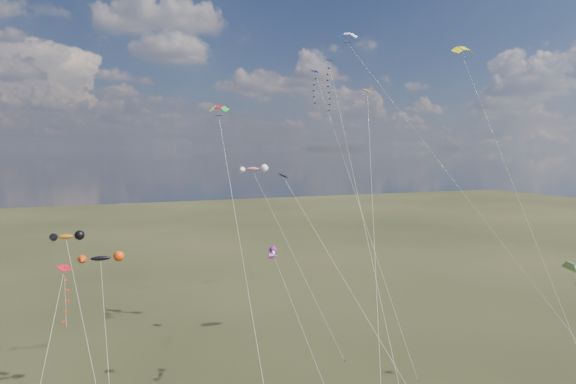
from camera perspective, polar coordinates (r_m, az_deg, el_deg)
name	(u,v)px	position (r m, az deg, el deg)	size (l,w,h in m)	color
diamond_black_high	(332,100)	(60.80, 4.92, 10.10)	(8.11, 29.76, 33.72)	black
diamond_navy_tall	(321,106)	(62.88, 3.74, 9.47)	(3.88, 17.89, 32.66)	#11134F
diamond_black_mid	(326,248)	(45.89, 4.23, -6.24)	(8.73, 12.80, 20.67)	black
diamond_red_low	(64,304)	(42.15, -23.67, -11.32)	(3.96, 7.58, 14.35)	red
diamond_orange_center	(371,173)	(53.08, 9.22, 2.09)	(11.48, 21.83, 29.84)	#C7700D
parafoil_yellow	(464,49)	(63.30, 19.00, 14.75)	(4.09, 22.31, 35.01)	yellow
parafoil_blue_white	(349,36)	(66.31, 6.79, 16.85)	(16.58, 26.85, 37.71)	blue
parafoil_tricolor	(219,111)	(46.19, -7.65, 8.95)	(1.95, 18.88, 27.11)	yellow
novelty_black_orange	(101,259)	(51.34, -20.11, -6.95)	(3.66, 9.91, 13.31)	black
novelty_orange_black	(66,237)	(49.48, -23.43, -4.65)	(4.08, 9.40, 15.73)	#CA5E0E
novelty_white_purple	(274,253)	(49.06, -1.61, -6.84)	(3.37, 10.12, 13.52)	white
novelty_redwhite_stripe	(253,169)	(66.85, -3.92, 2.52)	(6.92, 17.13, 20.94)	red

